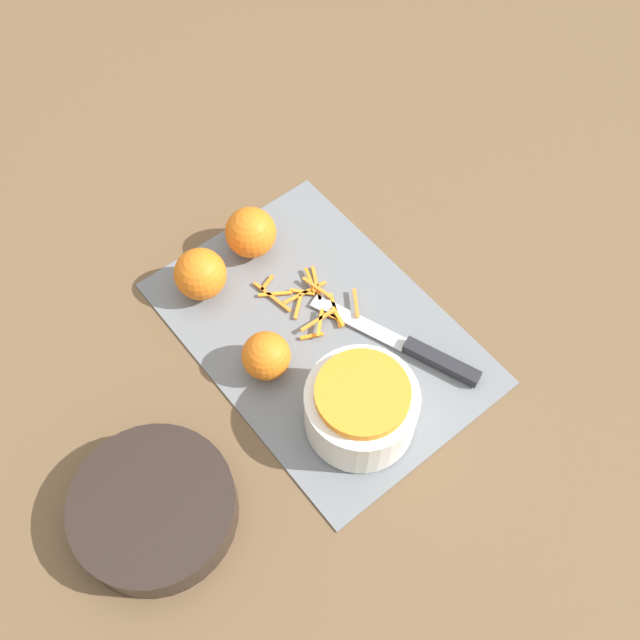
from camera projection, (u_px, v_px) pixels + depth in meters
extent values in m
plane|color=brown|center=(320.00, 333.00, 1.08)|extent=(4.00, 4.00, 0.00)
cube|color=slate|center=(320.00, 332.00, 1.08)|extent=(0.47, 0.33, 0.01)
cylinder|color=silver|center=(361.00, 409.00, 0.97)|extent=(0.15, 0.15, 0.08)
cylinder|color=orange|center=(362.00, 394.00, 0.93)|extent=(0.12, 0.12, 0.02)
cylinder|color=black|center=(154.00, 508.00, 0.92)|extent=(0.21, 0.21, 0.05)
cube|color=#232328|center=(442.00, 362.00, 1.04)|extent=(0.11, 0.06, 0.02)
cube|color=silver|center=(358.00, 322.00, 1.08)|extent=(0.15, 0.07, 0.00)
sphere|color=orange|center=(200.00, 274.00, 1.08)|extent=(0.08, 0.08, 0.08)
sphere|color=orange|center=(266.00, 356.00, 1.01)|extent=(0.07, 0.07, 0.07)
sphere|color=orange|center=(251.00, 232.00, 1.12)|extent=(0.08, 0.08, 0.08)
cube|color=orange|center=(332.00, 316.00, 1.08)|extent=(0.03, 0.02, 0.00)
cube|color=orange|center=(338.00, 316.00, 1.08)|extent=(0.04, 0.01, 0.00)
cube|color=orange|center=(318.00, 320.00, 1.07)|extent=(0.01, 0.06, 0.00)
cube|color=orange|center=(316.00, 283.00, 1.11)|extent=(0.06, 0.03, 0.00)
cube|color=orange|center=(299.00, 306.00, 1.09)|extent=(0.03, 0.04, 0.00)
cube|color=orange|center=(275.00, 294.00, 1.10)|extent=(0.03, 0.05, 0.00)
cube|color=orange|center=(311.00, 335.00, 1.07)|extent=(0.02, 0.03, 0.00)
cube|color=orange|center=(302.00, 292.00, 1.11)|extent=(0.03, 0.03, 0.00)
cube|color=orange|center=(305.00, 293.00, 1.11)|extent=(0.02, 0.07, 0.00)
cube|color=orange|center=(310.00, 280.00, 1.11)|extent=(0.04, 0.02, 0.00)
cube|color=orange|center=(267.00, 283.00, 1.11)|extent=(0.02, 0.03, 0.00)
cube|color=orange|center=(272.00, 297.00, 1.10)|extent=(0.07, 0.02, 0.00)
cube|color=orange|center=(357.00, 304.00, 1.09)|extent=(0.04, 0.03, 0.00)
cube|color=orange|center=(317.00, 288.00, 1.10)|extent=(0.05, 0.02, 0.00)
cube|color=orange|center=(320.00, 322.00, 1.07)|extent=(0.04, 0.04, 0.00)
cube|color=orange|center=(335.00, 310.00, 1.09)|extent=(0.06, 0.03, 0.00)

